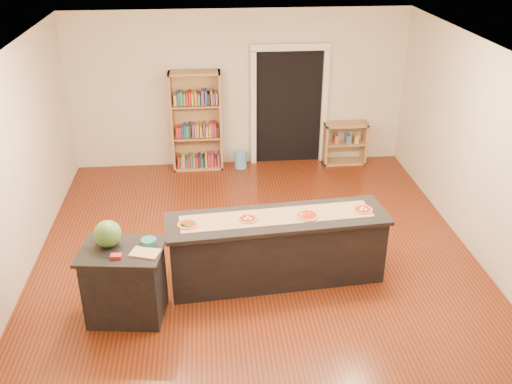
{
  "coord_description": "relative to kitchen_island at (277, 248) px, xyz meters",
  "views": [
    {
      "loc": [
        -0.61,
        -6.39,
        4.31
      ],
      "look_at": [
        0.0,
        0.2,
        1.0
      ],
      "focal_mm": 40.0,
      "sensor_mm": 36.0,
      "label": 1
    }
  ],
  "objects": [
    {
      "name": "pizza_a",
      "position": [
        -1.09,
        -0.1,
        0.46
      ],
      "size": [
        0.26,
        0.26,
        0.02
      ],
      "color": "#AF8343",
      "rests_on": "kitchen_island"
    },
    {
      "name": "pizza_b",
      "position": [
        -0.36,
        -0.03,
        0.46
      ],
      "size": [
        0.26,
        0.26,
        0.02
      ],
      "color": "#AF8343",
      "rests_on": "kitchen_island"
    },
    {
      "name": "cutting_board",
      "position": [
        -1.55,
        -0.69,
        0.46
      ],
      "size": [
        0.36,
        0.29,
        0.02
      ],
      "primitive_type": "cube",
      "rotation": [
        0.0,
        0.0,
        -0.33
      ],
      "color": "tan",
      "rests_on": "side_counter"
    },
    {
      "name": "low_shelf",
      "position": [
        1.72,
        3.61,
        -0.06
      ],
      "size": [
        0.78,
        0.34,
        0.78
      ],
      "primitive_type": "cube",
      "color": "tan",
      "rests_on": "ground"
    },
    {
      "name": "waste_bin",
      "position": [
        -0.22,
        3.56,
        -0.29
      ],
      "size": [
        0.22,
        0.22,
        0.33
      ],
      "primitive_type": "cylinder",
      "color": "#61A7D8",
      "rests_on": "ground"
    },
    {
      "name": "package_red",
      "position": [
        -1.85,
        -0.75,
        0.48
      ],
      "size": [
        0.12,
        0.09,
        0.04
      ],
      "primitive_type": "cube",
      "rotation": [
        0.0,
        0.0,
        -0.05
      ],
      "color": "maroon",
      "rests_on": "side_counter"
    },
    {
      "name": "pizza_c",
      "position": [
        0.37,
        -0.01,
        0.46
      ],
      "size": [
        0.3,
        0.3,
        0.02
      ],
      "color": "#AF8343",
      "rests_on": "kitchen_island"
    },
    {
      "name": "watermelon",
      "position": [
        -1.96,
        -0.48,
        0.61
      ],
      "size": [
        0.31,
        0.31,
        0.31
      ],
      "primitive_type": "sphere",
      "color": "#144214",
      "rests_on": "side_counter"
    },
    {
      "name": "doorway",
      "position": [
        0.69,
        3.79,
        0.75
      ],
      "size": [
        1.4,
        0.09,
        2.21
      ],
      "color": "black",
      "rests_on": "room"
    },
    {
      "name": "package_teal",
      "position": [
        -1.52,
        -0.5,
        0.49
      ],
      "size": [
        0.18,
        0.18,
        0.07
      ],
      "primitive_type": "cylinder",
      "color": "#195966",
      "rests_on": "side_counter"
    },
    {
      "name": "side_counter",
      "position": [
        -1.82,
        -0.58,
        0.0
      ],
      "size": [
        0.92,
        0.67,
        0.91
      ],
      "rotation": [
        0.0,
        0.0,
        -0.13
      ],
      "color": "black",
      "rests_on": "ground"
    },
    {
      "name": "kraft_paper",
      "position": [
        -0.0,
        0.02,
        0.45
      ],
      "size": [
        2.41,
        0.63,
        0.0
      ],
      "primitive_type": "cube",
      "rotation": [
        0.0,
        0.0,
        0.09
      ],
      "color": "olive",
      "rests_on": "kitchen_island"
    },
    {
      "name": "room",
      "position": [
        -0.21,
        0.32,
        0.94
      ],
      "size": [
        6.0,
        7.0,
        2.8
      ],
      "color": "beige",
      "rests_on": "ground"
    },
    {
      "name": "pizza_d",
      "position": [
        1.09,
        0.08,
        0.46
      ],
      "size": [
        0.26,
        0.26,
        0.02
      ],
      "color": "#AF8343",
      "rests_on": "kitchen_island"
    },
    {
      "name": "bookshelf",
      "position": [
        -1.0,
        3.62,
        0.44
      ],
      "size": [
        0.9,
        0.32,
        1.8
      ],
      "primitive_type": "cube",
      "color": "tan",
      "rests_on": "ground"
    },
    {
      "name": "kitchen_island",
      "position": [
        0.0,
        0.0,
        0.0
      ],
      "size": [
        2.74,
        0.74,
        0.91
      ],
      "rotation": [
        0.0,
        0.0,
        0.09
      ],
      "color": "black",
      "rests_on": "ground"
    }
  ]
}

